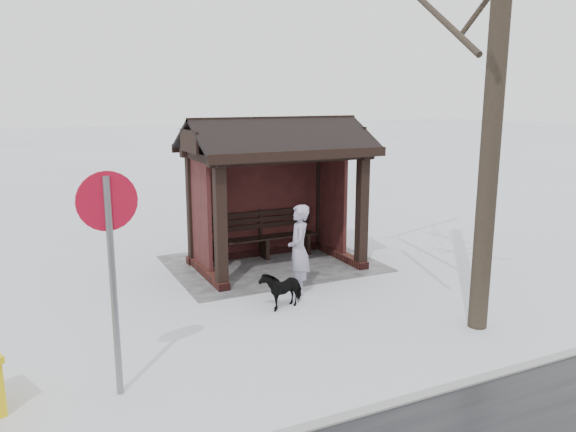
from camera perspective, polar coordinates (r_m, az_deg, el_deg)
The scene contains 7 objects.
ground at distance 11.78m, azimuth -1.21°, elevation -5.12°, with size 120.00×120.00×0.00m, color silver.
kerb at distance 7.49m, azimuth 17.21°, elevation -16.10°, with size 120.00×0.15×0.06m, color gray.
trampled_patch at distance 11.95m, azimuth -1.60°, elevation -4.83°, with size 4.20×3.20×0.02m, color gray.
bus_shelter at distance 11.47m, azimuth -1.58°, elevation 5.48°, with size 3.60×2.40×3.09m.
pedestrian at distance 9.96m, azimuth 1.11°, elevation -3.46°, with size 0.59×0.39×1.63m, color #9993AC.
dog at distance 9.50m, azimuth -0.64°, elevation -7.36°, with size 0.35×0.76×0.64m, color black.
road_sign at distance 6.65m, azimuth -17.65°, elevation -2.28°, with size 0.68×0.12×2.68m.
Camera 1 is at (4.64, 10.25, 3.48)m, focal length 35.00 mm.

